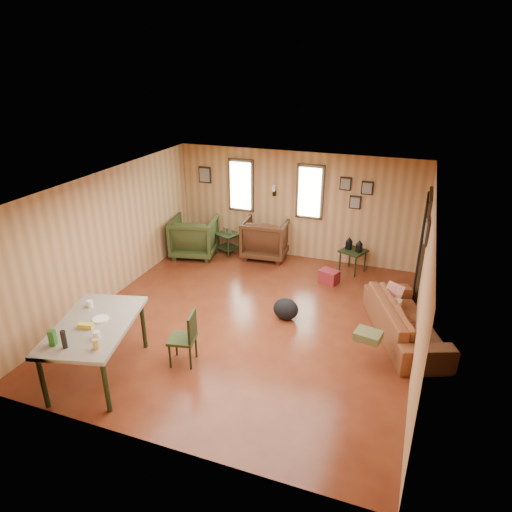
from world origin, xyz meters
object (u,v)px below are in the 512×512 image
Objects in this scene: dining_table at (94,329)px; recliner_green at (194,235)px; sofa at (406,314)px; recliner_brown at (266,236)px; end_table at (228,240)px; side_table at (354,249)px.

recliner_green is at bearing 85.05° from dining_table.
recliner_brown is (-3.19, 2.34, 0.09)m from sofa.
end_table is at bearing 5.04° from recliner_brown.
side_table is 0.41× the size of dining_table.
sofa is 4.79m from dining_table.
recliner_brown is at bearing 65.78° from dining_table.
dining_table reaches higher than recliner_green.
recliner_brown reaches higher than sofa.
recliner_brown is at bearing 175.85° from side_table.
dining_table is (-4.05, -2.53, 0.36)m from sofa.
recliner_green is at bearing -174.50° from side_table.
dining_table is (0.03, -4.72, 0.43)m from end_table.
dining_table is (-0.86, -4.87, 0.27)m from recliner_brown.
side_table is (1.99, -0.14, 0.02)m from recliner_brown.
recliner_brown is 1.65m from recliner_green.
sofa is 2.51m from side_table.
end_table is 4.74m from dining_table.
end_table is 2.89m from side_table.
sofa reaches higher than end_table.
recliner_green is (-1.57, -0.49, -0.00)m from recliner_brown.
recliner_brown is 0.92m from end_table.
recliner_brown reaches higher than end_table.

